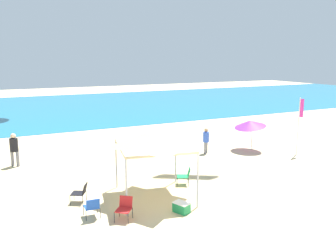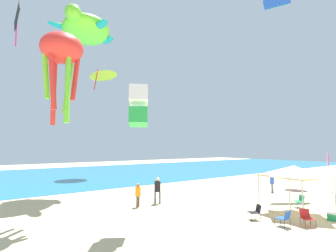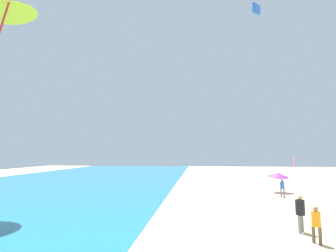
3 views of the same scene
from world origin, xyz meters
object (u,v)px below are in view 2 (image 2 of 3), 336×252
Objects in this scene: banner_flag at (328,167)px; kite_box_white at (139,106)px; kite_diamond_black at (17,17)px; kite_turtle_lime at (86,30)px; folding_chair_left_of_tent at (284,217)px; person_by_tent at (157,188)px; kite_parafoil_blue at (277,2)px; folding_chair_facing_ocean at (299,200)px; person_beachcomber at (138,193)px; beach_umbrella at (294,171)px; folding_chair_right_of_tent at (306,217)px; person_near_umbrella at (272,182)px; cooler_box at (333,217)px; kite_delta_yellow at (103,74)px; kite_octopus_red at (62,53)px; canopy_tent at (294,171)px; folding_chair_near_cooler at (256,211)px.

kite_box_white is (-19.43, 1.42, 4.04)m from banner_flag.
kite_diamond_black is 0.68× the size of kite_turtle_lime.
folding_chair_left_of_tent is 0.44× the size of person_by_tent.
kite_parafoil_blue is 1.48× the size of kite_box_white.
person_by_tent is (-6.98, 6.61, 0.61)m from folding_chair_facing_ocean.
person_beachcomber is 0.23× the size of kite_turtle_lime.
folding_chair_right_of_tent is at bearing -150.96° from beach_umbrella.
kite_box_white reaches higher than person_near_umbrella.
person_near_umbrella is (7.53, 6.35, 0.46)m from folding_chair_right_of_tent.
cooler_box is at bearing -169.87° from person_near_umbrella.
kite_parafoil_blue is (-1.37, 3.55, 17.35)m from banner_flag.
kite_octopus_red is at bearing -149.71° from kite_delta_yellow.
kite_diamond_black is (-11.52, -7.15, 1.70)m from kite_delta_yellow.
cooler_box is 0.11× the size of kite_turtle_lime.
canopy_tent is 1.96× the size of person_by_tent.
person_beachcomber is at bearing 92.49° from kite_box_white.
kite_turtle_lime is at bearing -32.41° from person_by_tent.
folding_chair_near_cooler is 0.37× the size of kite_box_white.
cooler_box is 0.33× the size of kite_box_white.
cooler_box is at bearing 35.27° from kite_diamond_black.
kite_diamond_black is 6.82m from kite_turtle_lime.
kite_diamond_black is 19.05m from kite_box_white.
kite_box_white is at bearing 36.43° from kite_turtle_lime.
folding_chair_facing_ocean is 0.16× the size of kite_octopus_red.
kite_octopus_red is (-12.22, 9.00, 9.21)m from cooler_box.
kite_octopus_red is (-3.09, 3.50, 3.24)m from kite_box_white.
kite_delta_yellow is 12.95m from kite_turtle_lime.
canopy_tent is at bearing -153.20° from beach_umbrella.
canopy_tent is 20.13m from kite_parafoil_blue.
kite_box_white reaches higher than folding_chair_left_of_tent.
kite_diamond_black is at bearing 122.85° from cooler_box.
folding_chair_facing_ocean is 3.03m from cooler_box.
kite_octopus_red reaches higher than cooler_box.
kite_box_white is (-8.82, 3.62, 3.63)m from canopy_tent.
folding_chair_facing_ocean is at bearing 75.28° from kite_turtle_lime.
beach_umbrella is at bearing 26.80° from canopy_tent.
person_by_tent is (-5.40, 9.18, 0.88)m from cooler_box.
kite_box_white is (-18.06, -2.12, -13.31)m from kite_parafoil_blue.
kite_octopus_red is at bearing 167.67° from banner_flag.
person_beachcomber is (-15.37, 2.87, -0.80)m from beach_umbrella.
beach_umbrella is 0.39× the size of kite_delta_yellow.
folding_chair_near_cooler is (-11.60, -3.61, -1.25)m from beach_umbrella.
kite_turtle_lime is (-13.71, 10.06, 14.04)m from person_near_umbrella.
folding_chair_near_cooler is 13.73m from banner_flag.
kite_octopus_red is (-9.02, 7.97, 8.93)m from folding_chair_left_of_tent.
kite_turtle_lime is (-2.92, 7.66, 13.89)m from person_by_tent.
person_near_umbrella is (10.78, -2.40, -0.14)m from person_by_tent.
folding_chair_near_cooler is 0.16× the size of kite_octopus_red.
kite_box_white is (-2.11, -3.62, 5.24)m from person_beachcomber.
kite_parafoil_blue is at bearing 11.86° from kite_octopus_red.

